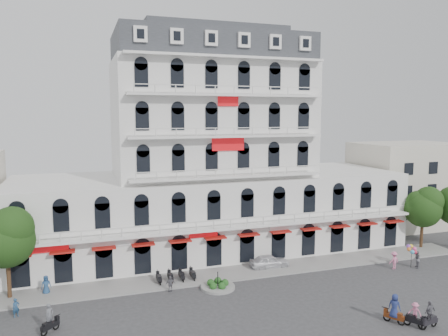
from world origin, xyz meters
TOP-DOWN VIEW (x-y plane):
  - ground at (0.00, 0.00)m, footprint 120.00×120.00m
  - sidewalk at (0.00, 9.00)m, footprint 53.00×4.00m
  - main_building at (0.00, 18.00)m, footprint 45.00×15.00m
  - flank_building_east at (30.00, 20.00)m, footprint 14.00×10.00m
  - traffic_island at (-3.00, 6.00)m, footprint 3.20×3.20m
  - parked_scooter_row at (-6.35, 8.80)m, footprint 4.40×1.80m
  - tree_west_inner at (-20.95, 9.48)m, footprint 4.76×4.76m
  - tree_east_inner at (24.05, 9.98)m, footprint 4.40×4.37m
  - parked_car at (3.79, 9.50)m, footprint 4.22×1.78m
  - rider_west at (-17.26, 1.96)m, footprint 1.32×1.30m
  - rider_east at (7.89, -4.78)m, footprint 1.08×1.51m
  - rider_northeast at (9.85, -6.29)m, footprint 1.70×0.56m
  - rider_center at (8.91, -5.82)m, footprint 1.08×1.51m
  - pedestrian_left at (-18.02, 9.50)m, footprint 0.97×0.75m
  - pedestrian_mid at (-7.33, 6.54)m, footprint 0.89×0.38m
  - pedestrian_right at (16.06, 5.16)m, footprint 1.27×0.83m
  - pedestrian_far at (-20.00, 5.58)m, footprint 0.65×0.57m
  - balloon_vendor at (18.31, 4.70)m, footprint 1.53×1.39m

SIDE VIEW (x-z plane):
  - ground at x=0.00m, z-range 0.00..0.00m
  - parked_scooter_row at x=-6.35m, z-range -0.55..0.55m
  - sidewalk at x=0.00m, z-range 0.00..0.16m
  - traffic_island at x=-3.00m, z-range -0.54..1.06m
  - parked_car at x=3.79m, z-range 0.00..1.42m
  - pedestrian_mid at x=-7.33m, z-range 0.00..1.50m
  - pedestrian_far at x=-20.00m, z-range 0.00..1.51m
  - pedestrian_left at x=-18.02m, z-range 0.00..1.75m
  - pedestrian_right at x=16.06m, z-range 0.00..1.85m
  - rider_center at x=8.91m, z-range 0.03..2.02m
  - rider_west at x=-17.26m, z-range -0.09..2.16m
  - rider_northeast at x=9.85m, z-range -0.02..2.17m
  - rider_east at x=7.89m, z-range 0.02..2.38m
  - balloon_vendor at x=18.31m, z-range 0.03..2.48m
  - tree_east_inner at x=24.05m, z-range 1.43..9.00m
  - tree_west_inner at x=-20.95m, z-range 1.56..9.81m
  - flank_building_east at x=30.00m, z-range 0.00..12.00m
  - main_building at x=0.00m, z-range -2.94..22.86m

